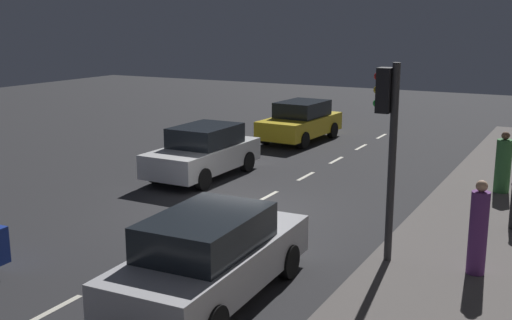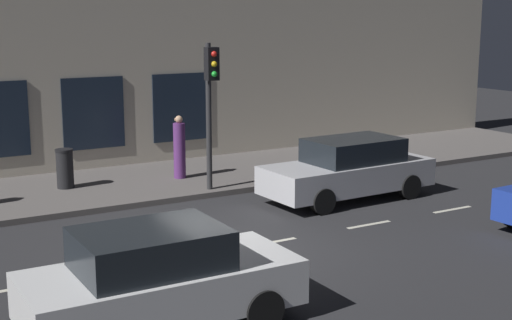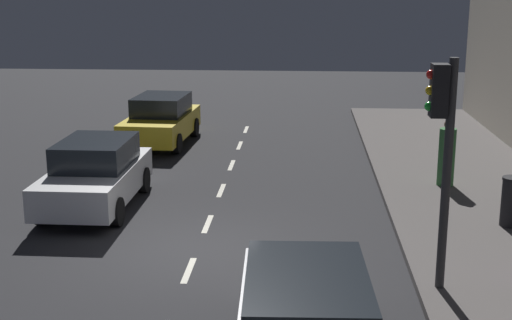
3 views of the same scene
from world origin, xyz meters
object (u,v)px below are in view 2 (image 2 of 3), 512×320
object	(u,v)px
traffic_light	(210,91)
pedestrian_1	(179,149)
trash_bin	(65,168)
parked_car_1	(349,169)
parked_car_2	(159,279)

from	to	relation	value
traffic_light	pedestrian_1	xyz separation A→B (m)	(1.74, 0.12, -1.77)
traffic_light	trash_bin	bearing A→B (deg)	56.41
parked_car_1	trash_bin	bearing A→B (deg)	52.80
traffic_light	pedestrian_1	distance (m)	2.48
parked_car_1	trash_bin	xyz separation A→B (m)	(4.30, 6.13, -0.11)
parked_car_1	pedestrian_1	world-z (taller)	pedestrian_1
traffic_light	parked_car_1	xyz separation A→B (m)	(-2.14, -2.87, -1.96)
parked_car_1	traffic_light	bearing A→B (deg)	51.17
parked_car_1	parked_car_2	xyz separation A→B (m)	(-4.88, 7.30, -0.00)
traffic_light	parked_car_2	xyz separation A→B (m)	(-7.02, 4.43, -1.96)
trash_bin	traffic_light	bearing A→B (deg)	-123.59
parked_car_1	trash_bin	size ratio (longest dim) A/B	4.38
traffic_light	parked_car_1	distance (m)	4.08
pedestrian_1	trash_bin	distance (m)	3.18
traffic_light	pedestrian_1	world-z (taller)	traffic_light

